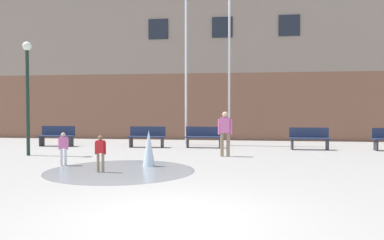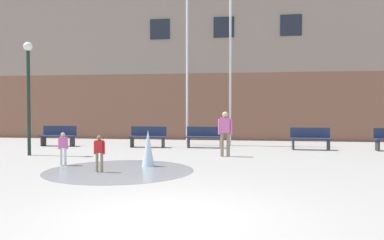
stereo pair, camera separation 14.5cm
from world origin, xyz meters
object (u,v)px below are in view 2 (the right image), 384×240
Objects in this scene: adult_near_bench at (225,130)px; flagpole_right at (231,54)px; park_bench_under_right_flagpole at (205,137)px; flagpole_left at (188,49)px; lamp_post_left_lane at (28,82)px; park_bench_near_trashcan at (310,138)px; park_bench_center at (148,136)px; park_bench_far_left at (59,135)px; child_in_fountain at (99,151)px; child_running at (63,146)px.

adult_near_bench is 0.20× the size of flagpole_right.
flagpole_left is at bearing 129.26° from park_bench_under_right_flagpole.
park_bench_near_trashcan is at bearing 17.83° from lamp_post_left_lane.
park_bench_center is 1.00× the size of park_bench_under_right_flagpole.
lamp_post_left_lane is at bearing -146.49° from flagpole_right.
flagpole_right is (7.74, 1.36, 3.73)m from park_bench_far_left.
flagpole_right is at bearing 46.54° from park_bench_under_right_flagpole.
flagpole_left is at bearing 42.71° from lamp_post_left_lane.
park_bench_near_trashcan is at bearing -22.05° from flagpole_right.
flagpole_left is at bearing -62.19° from adult_near_bench.
lamp_post_left_lane reaches higher than child_in_fountain.
park_bench_center is 6.90m from park_bench_near_trashcan.
park_bench_near_trashcan is (6.90, -0.04, 0.00)m from park_bench_center.
park_bench_far_left and park_bench_center have the same top height.
park_bench_far_left and park_bench_under_right_flagpole have the same top height.
park_bench_center is 4.48m from flagpole_left.
adult_near_bench is at bearing -63.91° from flagpole_left.
flagpole_left reaches higher than lamp_post_left_lane.
adult_near_bench is 0.19× the size of flagpole_left.
park_bench_far_left is 6.66m from park_bench_under_right_flagpole.
flagpole_right reaches higher than adult_near_bench.
child_running is 3.82m from lamp_post_left_lane.
child_running is at bearing -101.58° from park_bench_center.
lamp_post_left_lane is (-7.07, -0.67, 1.73)m from adult_near_bench.
child_running is at bearing -145.73° from park_bench_near_trashcan.
adult_near_bench is (1.04, -2.89, 0.45)m from park_bench_under_right_flagpole.
park_bench_far_left is 11.07m from park_bench_near_trashcan.
flagpole_left is (1.56, 1.31, 3.99)m from park_bench_center.
flagpole_right reaches higher than lamp_post_left_lane.
park_bench_center is at bearing 179.68° from park_bench_near_trashcan.
park_bench_far_left is 8.17m from adult_near_bench.
park_bench_near_trashcan is at bearing 0.05° from park_bench_far_left.
park_bench_far_left is 0.20× the size of flagpole_right.
park_bench_center is at bearing -140.08° from flagpole_left.
flagpole_right reaches higher than park_bench_under_right_flagpole.
park_bench_center is 0.39× the size of lamp_post_left_lane.
adult_near_bench reaches higher than child_in_fountain.
flagpole_right reaches higher than park_bench_far_left.
flagpole_right is 8.66m from lamp_post_left_lane.
flagpole_left reaches higher than park_bench_far_left.
child_running is 9.04m from flagpole_right.
park_bench_far_left is at bearing -87.34° from child_running.
child_running is at bearing -60.91° from park_bench_far_left.
park_bench_under_right_flagpole is 1.01× the size of adult_near_bench.
flagpole_left is at bearing -137.98° from child_running.
park_bench_center is at bearing -159.87° from flagpole_right.
child_in_fountain is at bearing -54.66° from park_bench_far_left.
child_running is at bearing 32.56° from adult_near_bench.
adult_near_bench is at bearing -141.39° from park_bench_near_trashcan.
child_in_fountain is (-2.08, -6.67, 0.10)m from park_bench_under_right_flagpole.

